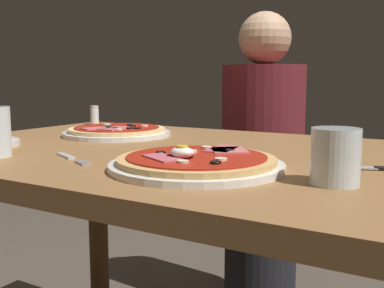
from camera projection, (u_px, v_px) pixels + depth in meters
The scene contains 8 objects.
dining_table at pixel (177, 198), 1.09m from camera, with size 1.27×0.84×0.77m.
pizza_foreground at pixel (197, 163), 0.84m from camera, with size 0.32×0.32×0.05m.
pizza_across_right at pixel (117, 131), 1.33m from camera, with size 0.31×0.31×0.03m.
water_glass_far at pixel (335, 161), 0.71m from camera, with size 0.08×0.08×0.09m.
fork at pixel (70, 158), 0.95m from camera, with size 0.15×0.08×0.00m.
knife at pixel (378, 168), 0.83m from camera, with size 0.19×0.08×0.01m.
salt_shaker at pixel (95, 115), 1.63m from camera, with size 0.03×0.03×0.07m.
diner_person at pixel (262, 173), 1.83m from camera, with size 0.32×0.32×1.18m.
Camera 1 is at (0.57, -0.90, 0.93)m, focal length 43.47 mm.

